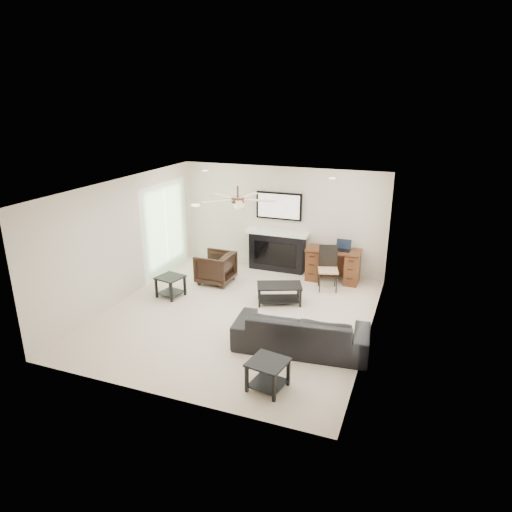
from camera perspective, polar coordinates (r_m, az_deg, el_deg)
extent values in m
plane|color=beige|center=(8.96, -2.35, -7.31)|extent=(5.50, 5.50, 0.00)
cube|color=white|center=(8.16, -2.59, 8.61)|extent=(5.00, 5.50, 0.04)
cube|color=beige|center=(10.96, 3.19, 4.62)|extent=(5.00, 0.04, 2.50)
cube|color=beige|center=(6.24, -12.49, -7.37)|extent=(5.00, 0.04, 2.50)
cube|color=beige|center=(9.70, -16.19, 1.96)|extent=(0.04, 5.50, 2.50)
cube|color=beige|center=(7.89, 14.49, -1.80)|extent=(0.04, 5.50, 2.50)
cube|color=silver|center=(8.00, 14.21, -1.65)|extent=(0.04, 5.10, 2.40)
cube|color=#93BC89|center=(10.96, -11.18, 3.20)|extent=(0.04, 1.80, 2.10)
cylinder|color=#382619|center=(8.30, -2.29, 7.04)|extent=(1.40, 1.40, 0.30)
imported|color=black|center=(7.71, 5.67, -9.35)|extent=(2.30, 1.09, 0.65)
imported|color=black|center=(10.37, -5.09, -1.47)|extent=(0.78, 0.76, 0.70)
cube|color=black|center=(9.37, 2.92, -4.75)|extent=(1.02, 0.80, 0.40)
cube|color=black|center=(6.77, 1.48, -14.64)|extent=(0.60, 0.60, 0.45)
cube|color=black|center=(9.81, -10.62, -3.76)|extent=(0.59, 0.59, 0.45)
cube|color=black|center=(10.89, 2.64, 2.94)|extent=(1.52, 0.34, 1.91)
cube|color=#421D10|center=(10.56, 9.61, -1.13)|extent=(1.22, 0.56, 0.76)
cube|color=black|center=(10.02, 9.01, -1.59)|extent=(0.53, 0.54, 0.97)
cube|color=black|center=(10.35, 10.82, 1.27)|extent=(0.33, 0.24, 0.23)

